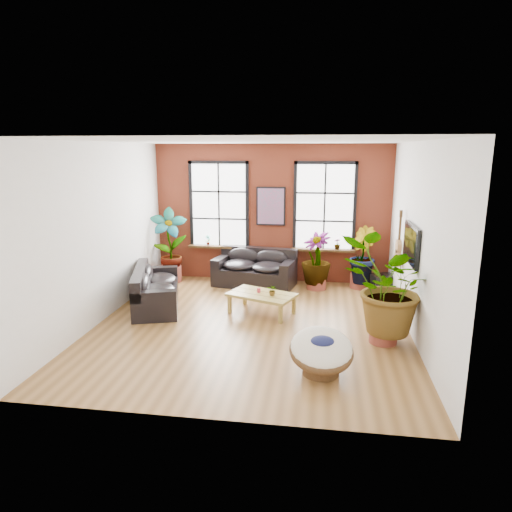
{
  "coord_description": "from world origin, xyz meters",
  "views": [
    {
      "loc": [
        1.31,
        -8.29,
        3.35
      ],
      "look_at": [
        0.0,
        0.6,
        1.25
      ],
      "focal_mm": 32.0,
      "sensor_mm": 36.0,
      "label": 1
    }
  ],
  "objects_px": {
    "sofa_back": "(255,269)",
    "sofa_left": "(154,289)",
    "papasan_chair": "(321,351)",
    "coffee_table": "(262,296)"
  },
  "relations": [
    {
      "from": "coffee_table",
      "to": "papasan_chair",
      "type": "height_order",
      "value": "papasan_chair"
    },
    {
      "from": "coffee_table",
      "to": "papasan_chair",
      "type": "relative_size",
      "value": 1.37
    },
    {
      "from": "sofa_left",
      "to": "sofa_back",
      "type": "bearing_deg",
      "value": -62.75
    },
    {
      "from": "sofa_back",
      "to": "sofa_left",
      "type": "distance_m",
      "value": 2.73
    },
    {
      "from": "papasan_chair",
      "to": "coffee_table",
      "type": "bearing_deg",
      "value": 107.76
    },
    {
      "from": "sofa_back",
      "to": "sofa_left",
      "type": "xyz_separation_m",
      "value": [
        -1.95,
        -1.92,
        -0.03
      ]
    },
    {
      "from": "sofa_back",
      "to": "coffee_table",
      "type": "height_order",
      "value": "sofa_back"
    },
    {
      "from": "sofa_back",
      "to": "sofa_left",
      "type": "bearing_deg",
      "value": -125.87
    },
    {
      "from": "sofa_left",
      "to": "papasan_chair",
      "type": "xyz_separation_m",
      "value": [
        3.64,
        -2.61,
        -0.01
      ]
    },
    {
      "from": "sofa_left",
      "to": "coffee_table",
      "type": "xyz_separation_m",
      "value": [
        2.39,
        -0.12,
        0.0
      ]
    }
  ]
}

